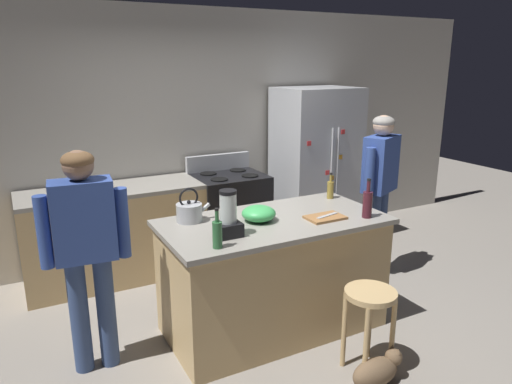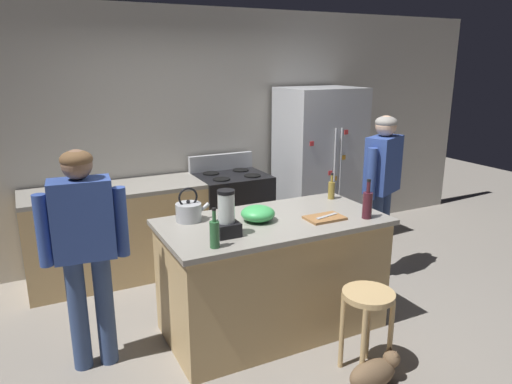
# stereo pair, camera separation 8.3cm
# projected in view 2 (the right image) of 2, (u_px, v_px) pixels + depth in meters

# --- Properties ---
(ground_plane) EXTENTS (14.00, 14.00, 0.00)m
(ground_plane) POSITION_uv_depth(u_px,v_px,m) (272.00, 326.00, 3.98)
(ground_plane) COLOR gray
(back_wall) EXTENTS (8.00, 0.10, 2.70)m
(back_wall) POSITION_uv_depth(u_px,v_px,m) (190.00, 134.00, 5.29)
(back_wall) COLOR #BCB7AD
(back_wall) RESTS_ON ground_plane
(kitchen_island) EXTENTS (1.77, 0.90, 0.94)m
(kitchen_island) POSITION_uv_depth(u_px,v_px,m) (273.00, 274.00, 3.85)
(kitchen_island) COLOR tan
(kitchen_island) RESTS_ON ground_plane
(back_counter_run) EXTENTS (2.00, 0.64, 0.94)m
(back_counter_run) POSITION_uv_depth(u_px,v_px,m) (131.00, 231.00, 4.84)
(back_counter_run) COLOR tan
(back_counter_run) RESTS_ON ground_plane
(refrigerator) EXTENTS (0.90, 0.73, 1.85)m
(refrigerator) POSITION_uv_depth(u_px,v_px,m) (319.00, 167.00, 5.64)
(refrigerator) COLOR #B7BABF
(refrigerator) RESTS_ON ground_plane
(stove_range) EXTENTS (0.76, 0.65, 1.12)m
(stove_range) POSITION_uv_depth(u_px,v_px,m) (232.00, 215.00, 5.30)
(stove_range) COLOR black
(stove_range) RESTS_ON ground_plane
(person_by_island_left) EXTENTS (0.60, 0.26, 1.59)m
(person_by_island_left) POSITION_uv_depth(u_px,v_px,m) (85.00, 240.00, 3.24)
(person_by_island_left) COLOR #384C7A
(person_by_island_left) RESTS_ON ground_plane
(person_by_sink_right) EXTENTS (0.57, 0.37, 1.64)m
(person_by_sink_right) POSITION_uv_depth(u_px,v_px,m) (382.00, 181.00, 4.67)
(person_by_sink_right) COLOR #384C7A
(person_by_sink_right) RESTS_ON ground_plane
(bar_stool) EXTENTS (0.36, 0.36, 0.62)m
(bar_stool) POSITION_uv_depth(u_px,v_px,m) (367.00, 310.00, 3.28)
(bar_stool) COLOR tan
(bar_stool) RESTS_ON ground_plane
(cat) EXTENTS (0.52, 0.18, 0.26)m
(cat) POSITION_uv_depth(u_px,v_px,m) (374.00, 372.00, 3.22)
(cat) COLOR brown
(cat) RESTS_ON ground_plane
(blender_appliance) EXTENTS (0.17, 0.17, 0.34)m
(blender_appliance) POSITION_uv_depth(u_px,v_px,m) (226.00, 217.00, 3.35)
(blender_appliance) COLOR black
(blender_appliance) RESTS_ON kitchen_island
(bottle_olive_oil) EXTENTS (0.07, 0.07, 0.28)m
(bottle_olive_oil) POSITION_uv_depth(u_px,v_px,m) (215.00, 233.00, 3.15)
(bottle_olive_oil) COLOR #2D6638
(bottle_olive_oil) RESTS_ON kitchen_island
(bottle_wine) EXTENTS (0.08, 0.08, 0.32)m
(bottle_wine) POSITION_uv_depth(u_px,v_px,m) (367.00, 204.00, 3.73)
(bottle_wine) COLOR #471923
(bottle_wine) RESTS_ON kitchen_island
(bottle_vinegar) EXTENTS (0.06, 0.06, 0.24)m
(bottle_vinegar) POSITION_uv_depth(u_px,v_px,m) (331.00, 190.00, 4.26)
(bottle_vinegar) COLOR olive
(bottle_vinegar) RESTS_ON kitchen_island
(mixing_bowl) EXTENTS (0.27, 0.27, 0.12)m
(mixing_bowl) POSITION_uv_depth(u_px,v_px,m) (258.00, 213.00, 3.68)
(mixing_bowl) COLOR #3FB259
(mixing_bowl) RESTS_ON kitchen_island
(tea_kettle) EXTENTS (0.28, 0.20, 0.27)m
(tea_kettle) POSITION_uv_depth(u_px,v_px,m) (189.00, 211.00, 3.68)
(tea_kettle) COLOR #B7BABF
(tea_kettle) RESTS_ON kitchen_island
(cutting_board) EXTENTS (0.30, 0.20, 0.02)m
(cutting_board) POSITION_uv_depth(u_px,v_px,m) (325.00, 218.00, 3.73)
(cutting_board) COLOR #9E6B3D
(cutting_board) RESTS_ON kitchen_island
(chef_knife) EXTENTS (0.22, 0.08, 0.01)m
(chef_knife) POSITION_uv_depth(u_px,v_px,m) (327.00, 216.00, 3.74)
(chef_knife) COLOR #B7BABF
(chef_knife) RESTS_ON cutting_board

